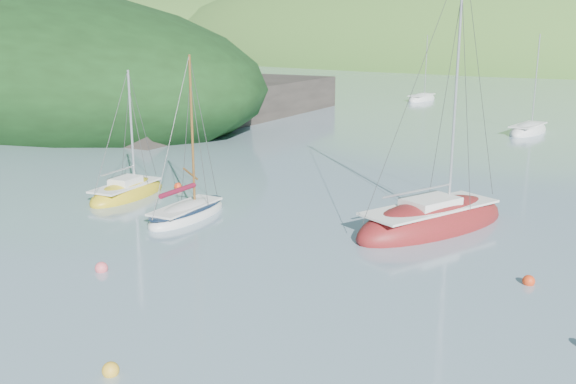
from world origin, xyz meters
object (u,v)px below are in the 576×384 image
Objects in this scene: daysailer_white at (187,213)px; distant_sloop_a at (528,131)px; sloop_red at (432,223)px; sailboat_yellow at (127,193)px; distant_sloop_c at (422,99)px.

distant_sloop_a is at bearing 73.03° from daysailer_white.
sloop_red is at bearing 18.98° from daysailer_white.
sailboat_yellow is at bearing 161.74° from daysailer_white.
sloop_red is at bearing 3.50° from sailboat_yellow.
distant_sloop_a reaches higher than daysailer_white.
distant_sloop_c is (-16.04, 55.68, -0.04)m from daysailer_white.
daysailer_white is 0.63× the size of sloop_red.
daysailer_white is 57.95m from distant_sloop_c.
distant_sloop_a is at bearing 60.80° from sailboat_yellow.
daysailer_white is 11.68m from sloop_red.
sloop_red reaches higher than daysailer_white.
distant_sloop_c is at bearing 86.41° from sailboat_yellow.
sailboat_yellow is 55.94m from distant_sloop_c.
distant_sloop_a is (9.57, 36.19, -0.01)m from sailboat_yellow.
sloop_red is 56.34m from distant_sloop_c.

